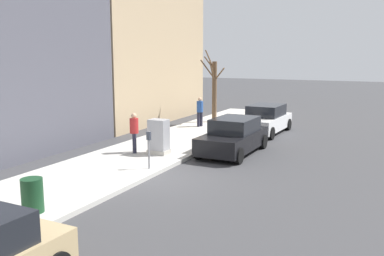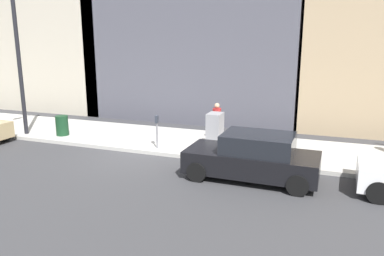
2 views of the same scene
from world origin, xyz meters
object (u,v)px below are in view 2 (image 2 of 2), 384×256
at_px(streetlamp, 13,49).
at_px(trash_bin, 62,125).
at_px(utility_box, 215,131).
at_px(parking_meter, 157,128).
at_px(parked_car_black, 253,157).
at_px(pedestrian_midblock, 217,120).

distance_m(streetlamp, trash_bin, 3.90).
bearing_deg(utility_box, parking_meter, 111.62).
bearing_deg(parking_meter, utility_box, -68.38).
bearing_deg(streetlamp, parked_car_black, -97.68).
height_order(parked_car_black, utility_box, utility_box).
height_order(streetlamp, trash_bin, streetlamp).
bearing_deg(trash_bin, pedestrian_midblock, -78.28).
relative_size(parked_car_black, trash_bin, 4.70).
bearing_deg(parking_meter, trash_bin, 84.84).
relative_size(utility_box, trash_bin, 1.59).
relative_size(streetlamp, pedestrian_midblock, 3.92).
xyz_separation_m(parked_car_black, trash_bin, (2.09, 9.17, -0.14)).
bearing_deg(parked_car_black, streetlamp, 83.28).
xyz_separation_m(parking_meter, pedestrian_midblock, (1.88, -1.91, 0.11)).
height_order(parked_car_black, trash_bin, parked_car_black).
height_order(parked_car_black, streetlamp, streetlamp).
height_order(utility_box, pedestrian_midblock, pedestrian_midblock).
bearing_deg(parked_car_black, pedestrian_midblock, 33.73).
bearing_deg(trash_bin, parking_meter, -95.16).
bearing_deg(parking_meter, pedestrian_midblock, -45.47).
relative_size(utility_box, streetlamp, 0.22).
xyz_separation_m(parked_car_black, parking_meter, (1.64, 4.18, 0.24)).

